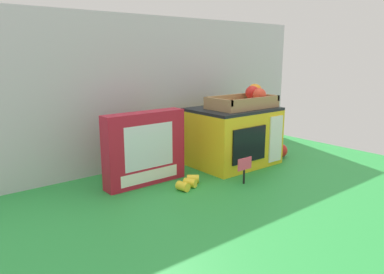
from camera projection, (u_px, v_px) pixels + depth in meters
The scene contains 8 objects.
ground_plane at pixel (196, 170), 1.54m from camera, with size 1.70×1.70×0.00m, color green.
display_back_panel at pixel (165, 91), 1.63m from camera, with size 1.61×0.03×0.63m, color #B7BABF.
toy_microwave at pixel (233, 136), 1.61m from camera, with size 0.36×0.28×0.25m.
food_groups_crate at pixel (246, 100), 1.60m from camera, with size 0.31×0.16×0.09m.
cookie_set_box at pixel (144, 148), 1.36m from camera, with size 0.32×0.07×0.27m.
price_sign at pixel (245, 167), 1.37m from camera, with size 0.07×0.01×0.10m.
loose_toy_banana at pixel (189, 183), 1.34m from camera, with size 0.12×0.09×0.03m.
loose_toy_apple at pixel (280, 151), 1.72m from camera, with size 0.07×0.07×0.07m, color red.
Camera 1 is at (-0.94, -1.13, 0.47)m, focal length 34.45 mm.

